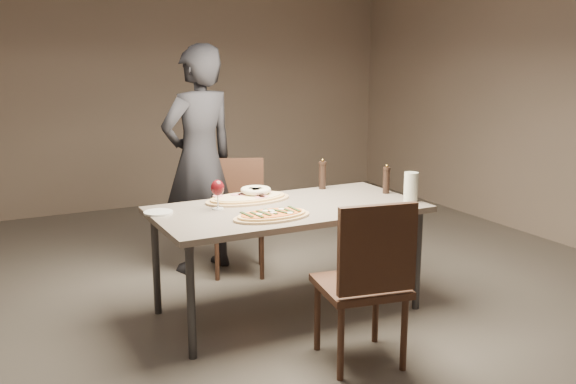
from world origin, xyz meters
name	(u,v)px	position (x,y,z in m)	size (l,w,h in m)	color
room	(288,110)	(0.00, 0.00, 1.40)	(7.00, 7.00, 7.00)	#58524C
dining_table	(288,215)	(0.00, 0.00, 0.69)	(1.80, 0.90, 0.75)	slate
zucchini_pizza	(272,215)	(-0.22, -0.22, 0.77)	(0.51, 0.28, 0.05)	tan
ham_pizza	(248,198)	(-0.17, 0.28, 0.77)	(0.62, 0.34, 0.04)	tan
bread_basket	(256,192)	(-0.09, 0.32, 0.80)	(0.22, 0.22, 0.08)	beige
oil_dish	(291,215)	(-0.10, -0.24, 0.76)	(0.13, 0.13, 0.01)	white
pepper_mill_left	(386,180)	(0.82, 0.03, 0.85)	(0.06, 0.06, 0.21)	black
pepper_mill_right	(322,175)	(0.49, 0.38, 0.86)	(0.06, 0.06, 0.23)	black
carafe	(411,187)	(0.83, -0.25, 0.85)	(0.10, 0.10, 0.20)	silver
wine_glass	(218,189)	(-0.45, 0.15, 0.89)	(0.09, 0.09, 0.20)	silver
side_plate	(158,212)	(-0.83, 0.22, 0.76)	(0.19, 0.19, 0.01)	white
chair_near	(367,275)	(0.03, -0.92, 0.55)	(0.54, 0.54, 0.99)	#3F261A
chair_far	(239,209)	(0.04, 0.96, 0.51)	(0.56, 0.56, 0.91)	#3F261A
diner	(199,160)	(-0.23, 1.11, 0.91)	(0.67, 0.44, 1.83)	black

